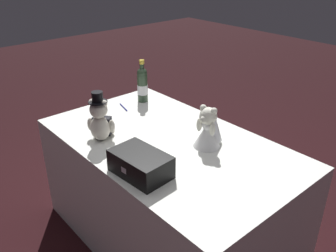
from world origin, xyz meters
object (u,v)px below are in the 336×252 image
object	(u,v)px
signing_pen	(123,107)
gift_case_black	(141,164)
champagne_bottle	(142,84)
teddy_bear_bride	(209,128)
teddy_bear_groom	(100,121)

from	to	relation	value
signing_pen	gift_case_black	world-z (taller)	gift_case_black
champagne_bottle	signing_pen	size ratio (longest dim) A/B	2.22
signing_pen	gift_case_black	bearing A→B (deg)	-28.83
teddy_bear_bride	signing_pen	world-z (taller)	teddy_bear_bride
champagne_bottle	signing_pen	world-z (taller)	champagne_bottle
teddy_bear_groom	champagne_bottle	xyz separation A→B (m)	(-0.30, 0.54, 0.01)
teddy_bear_bride	champagne_bottle	world-z (taller)	champagne_bottle
teddy_bear_bride	signing_pen	distance (m)	0.78
teddy_bear_bride	teddy_bear_groom	bearing A→B (deg)	-138.11
champagne_bottle	gift_case_black	xyz separation A→B (m)	(0.76, -0.60, -0.07)
champagne_bottle	signing_pen	distance (m)	0.22
signing_pen	teddy_bear_groom	bearing A→B (deg)	-50.49
gift_case_black	teddy_bear_groom	bearing A→B (deg)	173.48
teddy_bear_bride	champagne_bottle	size ratio (longest dim) A/B	0.80
teddy_bear_groom	teddy_bear_bride	bearing A→B (deg)	41.89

